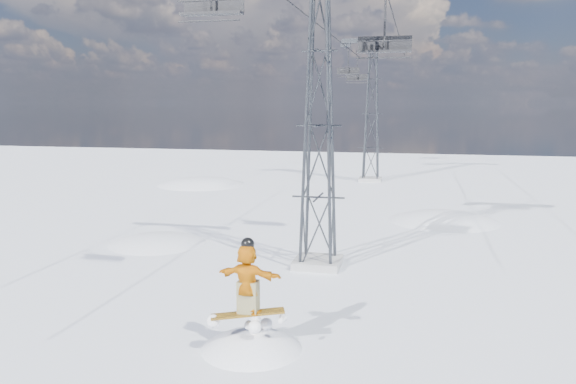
# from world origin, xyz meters

# --- Properties ---
(ground) EXTENTS (120.00, 120.00, 0.00)m
(ground) POSITION_xyz_m (0.00, 0.00, 0.00)
(ground) COLOR white
(ground) RESTS_ON ground
(snow_terrain) EXTENTS (39.00, 37.00, 22.00)m
(snow_terrain) POSITION_xyz_m (-4.77, 21.24, -9.59)
(snow_terrain) COLOR white
(snow_terrain) RESTS_ON ground
(lift_tower_near) EXTENTS (5.20, 1.80, 11.43)m
(lift_tower_near) POSITION_xyz_m (0.80, 8.00, 5.47)
(lift_tower_near) COLOR #999999
(lift_tower_near) RESTS_ON ground
(lift_tower_far) EXTENTS (5.20, 1.80, 11.43)m
(lift_tower_far) POSITION_xyz_m (0.80, 33.00, 5.47)
(lift_tower_far) COLOR #999999
(lift_tower_far) RESTS_ON ground
(haul_cables) EXTENTS (4.46, 51.00, 0.06)m
(haul_cables) POSITION_xyz_m (0.80, 19.50, 10.85)
(haul_cables) COLOR black
(haul_cables) RESTS_ON ground
(lift_chair_near) EXTENTS (1.82, 0.52, 2.25)m
(lift_chair_near) POSITION_xyz_m (-1.40, 2.67, 9.05)
(lift_chair_near) COLOR black
(lift_chair_near) RESTS_ON ground
(lift_chair_mid) EXTENTS (2.20, 0.63, 2.73)m
(lift_chair_mid) POSITION_xyz_m (3.00, 10.86, 8.67)
(lift_chair_mid) COLOR black
(lift_chair_mid) RESTS_ON ground
(lift_chair_far) EXTENTS (1.90, 0.54, 2.35)m
(lift_chair_far) POSITION_xyz_m (-1.40, 34.86, 8.97)
(lift_chair_far) COLOR black
(lift_chair_far) RESTS_ON ground
(lift_chair_extra) EXTENTS (2.10, 0.61, 2.61)m
(lift_chair_extra) POSITION_xyz_m (-1.40, 42.07, 8.76)
(lift_chair_extra) COLOR black
(lift_chair_extra) RESTS_ON ground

